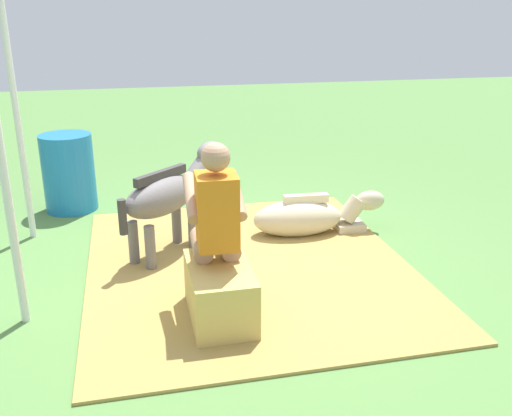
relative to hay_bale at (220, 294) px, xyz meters
name	(u,v)px	position (x,y,z in m)	size (l,w,h in m)	color
ground_plane	(231,271)	(0.79, -0.22, -0.21)	(24.00, 24.00, 0.00)	#568442
hay_patch	(249,265)	(0.83, -0.39, -0.20)	(3.18, 2.74, 0.02)	#AD8C47
hay_bale	(220,294)	(0.00, 0.00, 0.00)	(0.74, 0.43, 0.43)	tan
person_seated	(215,221)	(0.16, 0.00, 0.50)	(0.67, 0.43, 1.31)	tan
pony_standing	(169,194)	(1.27, 0.24, 0.36)	(1.04, 1.08, 0.94)	slate
pony_lying	(307,217)	(1.43, -1.11, -0.02)	(0.44, 1.34, 0.42)	beige
water_barrel	(69,173)	(2.74, 1.22, 0.21)	(0.56, 0.56, 0.85)	#1E72B2
tent_pole_left	(2,163)	(0.30, 1.38, 0.97)	(0.06, 0.06, 2.36)	silver
tent_pole_right	(17,118)	(1.98, 1.54, 0.97)	(0.06, 0.06, 2.36)	silver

